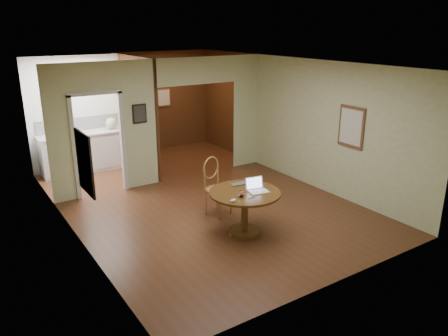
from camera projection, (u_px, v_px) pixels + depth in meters
floor at (229, 219)px, 7.94m from camera, size 5.00×5.00×0.00m
room_shell at (135, 122)px, 9.75m from camera, size 5.20×7.50×5.00m
dining_table at (245, 202)px, 7.26m from camera, size 1.19×1.19×0.74m
chair at (215, 183)px, 7.99m from camera, size 0.58×0.58×1.09m
open_laptop at (256, 187)px, 7.21m from camera, size 0.35×0.32×0.22m
closed_laptop at (241, 185)px, 7.48m from camera, size 0.32×0.21×0.02m
mouse at (233, 200)px, 6.78m from camera, size 0.12×0.08×0.05m
wine_glass at (241, 194)px, 6.95m from camera, size 0.10×0.10×0.11m
pen at (252, 198)px, 6.94m from camera, size 0.15×0.03×0.01m
kitchen_cabinet at (85, 152)px, 10.42m from camera, size 2.06×0.60×0.94m
grocery_bag at (111, 123)px, 10.60m from camera, size 0.34×0.31×0.28m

